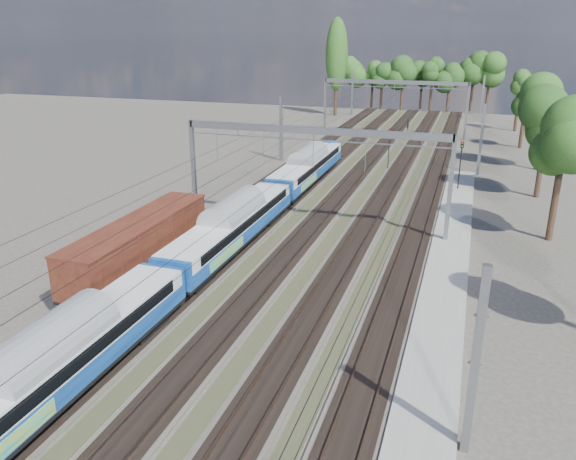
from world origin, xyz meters
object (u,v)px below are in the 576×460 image
(worker, at_px, (408,125))
(signal_near, at_px, (389,143))
(signal_far, at_px, (461,160))
(freight_boxcar, at_px, (140,243))
(emu_train, at_px, (231,221))

(worker, height_order, signal_near, signal_near)
(signal_near, relative_size, signal_far, 0.95)
(worker, bearing_deg, freight_boxcar, 150.46)
(signal_near, bearing_deg, signal_far, -20.48)
(freight_boxcar, distance_m, worker, 68.95)
(freight_boxcar, relative_size, worker, 8.37)
(emu_train, xyz_separation_m, freight_boxcar, (-4.50, -5.93, -0.19))
(signal_far, bearing_deg, emu_train, -132.98)
(emu_train, distance_m, worker, 62.49)
(emu_train, relative_size, freight_boxcar, 4.18)
(emu_train, height_order, signal_far, signal_far)
(signal_far, bearing_deg, worker, 95.87)
(freight_boxcar, height_order, worker, freight_boxcar)
(freight_boxcar, xyz_separation_m, worker, (10.85, 68.07, -1.47))
(emu_train, relative_size, signal_far, 11.51)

